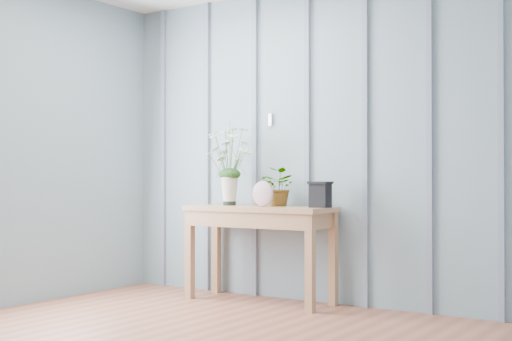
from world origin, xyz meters
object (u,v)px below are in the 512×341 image
Objects in this scene: sideboard at (260,221)px; daisy_vase at (230,155)px; carved_box at (320,194)px; felt_disc_vessel at (263,194)px.

sideboard is 0.61m from daisy_vase.
daisy_vase is (-0.31, 0.02, 0.52)m from sideboard.
felt_disc_vessel is at bearing -167.01° from carved_box.
daisy_vase reaches higher than carved_box.
daisy_vase is 0.51m from felt_disc_vessel.
carved_box is at bearing 2.05° from sideboard.
sideboard is at bearing -4.37° from daisy_vase.
sideboard is 6.03× the size of felt_disc_vessel.
felt_disc_vessel reaches higher than carved_box.
sideboard is at bearing -177.95° from carved_box.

